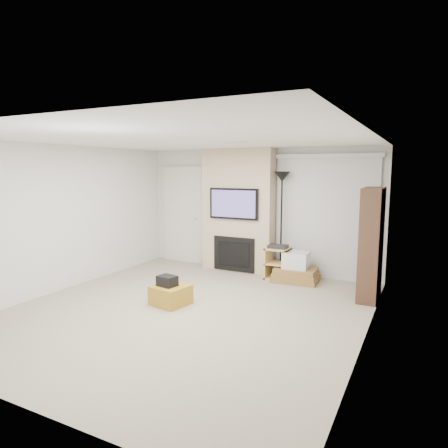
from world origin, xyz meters
The scene contains 16 objects.
floor centered at (0.00, 0.00, 0.00)m, with size 5.00×5.50×0.00m, color #A29981.
ceiling centered at (0.00, 0.00, 2.50)m, with size 5.00×5.50×0.00m, color white.
wall_back centered at (0.00, 2.75, 1.25)m, with size 5.00×2.50×0.00m, color silver.
wall_front centered at (0.00, -2.75, 1.25)m, with size 5.00×2.50×0.00m, color silver.
wall_left centered at (-2.50, 0.00, 1.25)m, with size 5.50×2.50×0.00m, color silver.
wall_right centered at (2.50, 0.00, 1.25)m, with size 5.50×2.50×0.00m, color silver.
hvac_vent centered at (0.40, 0.80, 2.50)m, with size 0.35×0.18×0.01m, color silver.
ottoman centered at (-0.37, 0.10, 0.15)m, with size 0.50×0.50×0.30m, color #AD8024.
black_bag centered at (-0.41, 0.06, 0.38)m, with size 0.28×0.22×0.16m, color black.
fireplace_wall centered at (-0.35, 2.54, 1.24)m, with size 1.50×0.47×2.50m.
entry_door centered at (-1.80, 2.71, 1.05)m, with size 1.02×0.11×2.14m.
vertical_blinds centered at (1.40, 2.70, 1.27)m, with size 1.98×0.10×2.37m.
floor_lamp centered at (0.59, 2.50, 1.61)m, with size 0.30×0.30×2.04m.
av_stand centered at (0.62, 2.24, 0.35)m, with size 0.45×0.38×0.66m.
box_stack centered at (0.98, 2.23, 0.21)m, with size 0.86×0.67×0.56m.
bookshelf centered at (2.34, 1.79, 0.90)m, with size 0.30×0.80×1.80m.
Camera 1 is at (3.07, -4.86, 2.09)m, focal length 32.00 mm.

